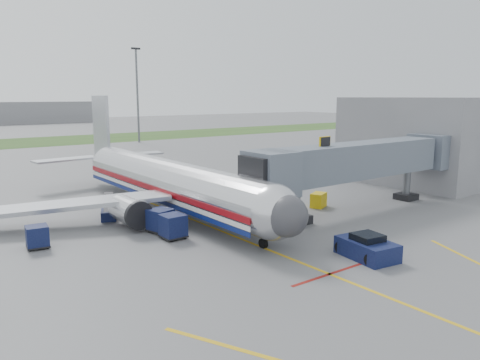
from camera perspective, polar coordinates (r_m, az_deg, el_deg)
ground at (r=30.71m, az=5.27°, el=-9.16°), size 400.00×400.00×0.00m
grass_strip at (r=113.52m, az=-27.01°, el=3.97°), size 300.00×25.00×0.01m
apron_markings at (r=26.11m, az=16.54°, el=-13.14°), size 21.52×50.00×0.01m
airliner at (r=42.19m, az=-8.72°, el=-0.17°), size 32.10×35.67×10.25m
jet_bridge at (r=42.19m, az=13.77°, el=2.16°), size 25.30×4.00×6.90m
terminal at (r=58.90m, az=20.65°, el=4.53°), size 10.00×16.00×10.00m
light_mast_right at (r=106.17m, az=-12.40°, el=10.31°), size 2.00×0.44×20.40m
pushback_tug at (r=31.08m, az=15.23°, el=-7.98°), size 2.82×4.06×1.57m
baggage_cart_a at (r=34.19m, az=-8.17°, el=-5.61°), size 1.67×1.67×1.77m
baggage_cart_b at (r=35.90m, az=-9.66°, el=-4.89°), size 2.01×2.01×1.77m
baggage_cart_c at (r=34.64m, az=-23.47°, el=-6.37°), size 1.60×1.60×1.54m
belt_loader at (r=41.18m, az=-15.70°, el=-3.82°), size 2.35×3.80×1.81m
ground_power_cart at (r=43.92m, az=9.54°, el=-2.44°), size 1.97×1.69×1.33m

